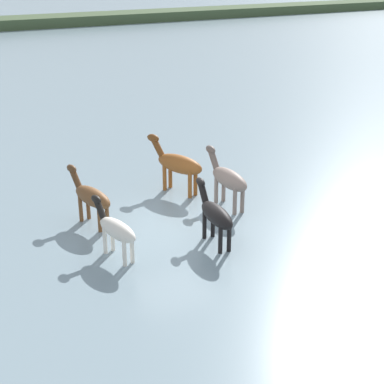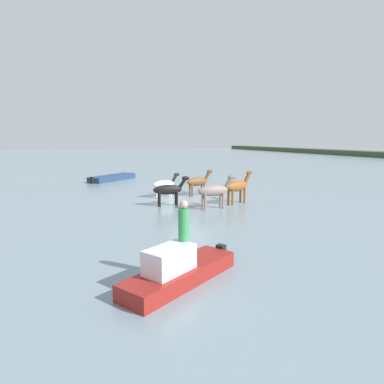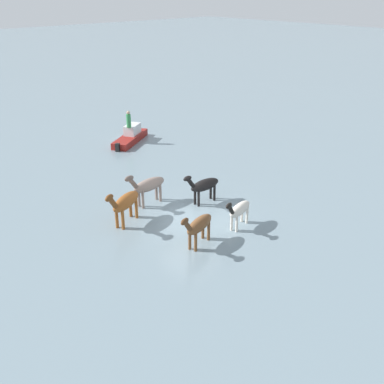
# 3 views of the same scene
# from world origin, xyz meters

# --- Properties ---
(ground_plane) EXTENTS (219.24, 219.24, 0.00)m
(ground_plane) POSITION_xyz_m (0.00, 0.00, 0.00)
(ground_plane) COLOR gray
(horse_dark_mare) EXTENTS (0.86, 2.16, 1.67)m
(horse_dark_mare) POSITION_xyz_m (-2.22, -1.10, 0.92)
(horse_dark_mare) COLOR silver
(horse_dark_mare) RESTS_ON ground_plane
(horse_pinto_flank) EXTENTS (1.42, 2.56, 2.04)m
(horse_pinto_flank) POSITION_xyz_m (1.66, 2.58, 1.12)
(horse_pinto_flank) COLOR brown
(horse_pinto_flank) RESTS_ON ground_plane
(horse_mid_herd) EXTENTS (0.66, 2.51, 1.95)m
(horse_mid_herd) POSITION_xyz_m (2.58, 0.51, 1.07)
(horse_mid_herd) COLOR gray
(horse_mid_herd) RESTS_ON ground_plane
(horse_dun_straggler) EXTENTS (0.99, 2.34, 1.82)m
(horse_dun_straggler) POSITION_xyz_m (-2.12, 1.39, 1.00)
(horse_dun_straggler) COLOR brown
(horse_dun_straggler) RESTS_ON ground_plane
(horse_lead) EXTENTS (0.64, 2.32, 1.80)m
(horse_lead) POSITION_xyz_m (0.78, -1.72, 0.99)
(horse_lead) COLOR black
(horse_lead) RESTS_ON ground_plane
(boat_motor_center) EXTENTS (3.04, 4.04, 1.32)m
(boat_motor_center) POSITION_xyz_m (11.61, -4.80, 0.31)
(boat_motor_center) COLOR maroon
(boat_motor_center) RESTS_ON ground_plane
(person_helmsman_aft) EXTENTS (0.32, 0.32, 1.19)m
(person_helmsman_aft) POSITION_xyz_m (11.38, -4.57, 1.72)
(person_helmsman_aft) COLOR #338C4C
(person_helmsman_aft) RESTS_ON boat_motor_center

